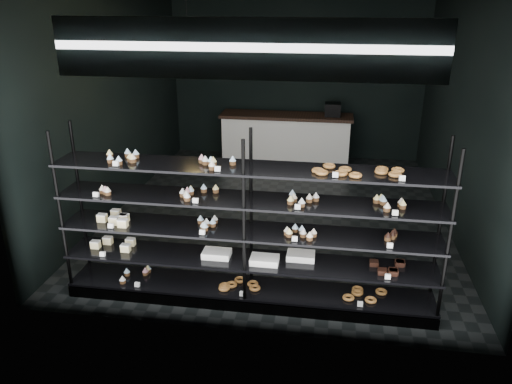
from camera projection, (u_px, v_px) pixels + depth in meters
room at (280, 111)px, 7.21m from camera, size 5.01×6.01×3.20m
display_shelf at (245, 249)px, 5.33m from camera, size 4.00×0.50×1.91m
signage at (244, 49)px, 4.10m from camera, size 3.30×0.05×0.50m
pendant_lamp at (188, 57)px, 6.16m from camera, size 0.31×0.31×0.89m
service_counter at (287, 138)px, 9.93m from camera, size 2.58×0.65×1.23m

